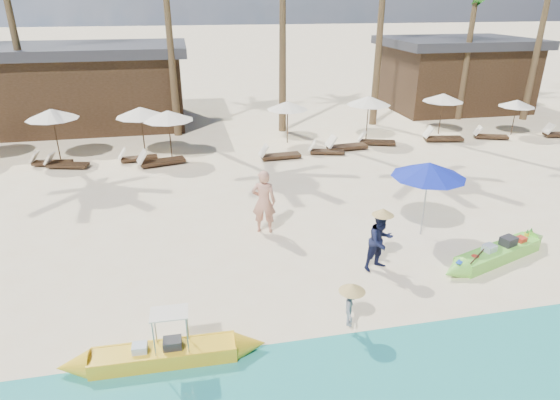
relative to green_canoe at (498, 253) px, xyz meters
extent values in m
plane|color=beige|center=(-5.12, 0.37, -0.20)|extent=(240.00, 240.00, 0.00)
cube|color=#71D340|center=(0.00, 0.00, -0.02)|extent=(2.92, 1.50, 0.35)
cube|color=white|center=(0.00, 0.00, -0.01)|extent=(2.49, 1.21, 0.16)
cube|color=#262628|center=(0.34, 0.11, 0.23)|extent=(0.49, 0.43, 0.32)
cube|color=silver|center=(-0.36, -0.08, 0.20)|extent=(0.39, 0.36, 0.25)
cube|color=red|center=(0.83, 0.23, 0.17)|extent=(0.33, 0.30, 0.20)
cylinder|color=red|center=(-0.88, -0.26, 0.11)|extent=(0.20, 0.20, 0.08)
cylinder|color=#262628|center=(-1.06, -0.42, 0.11)|extent=(0.18, 0.18, 0.07)
sphere|color=tan|center=(-1.34, -0.46, 0.15)|extent=(0.16, 0.16, 0.16)
cylinder|color=yellow|center=(1.23, 0.49, 0.15)|extent=(0.13, 0.13, 0.16)
cylinder|color=yellow|center=(1.40, 0.55, 0.15)|extent=(0.13, 0.13, 0.16)
cube|color=yellow|center=(-8.83, -2.19, -0.03)|extent=(2.81, 0.64, 0.34)
cube|color=white|center=(-8.83, -2.19, -0.01)|extent=(2.41, 0.47, 0.15)
cube|color=#262628|center=(-8.65, -2.20, 0.19)|extent=(0.36, 0.29, 0.26)
cube|color=silver|center=(-9.27, -2.18, 0.18)|extent=(0.29, 0.25, 0.23)
cube|color=#EDE0C8|center=(-8.65, -2.20, 0.95)|extent=(0.72, 0.50, 0.03)
imported|color=tan|center=(-5.96, 2.94, 0.79)|extent=(0.82, 0.65, 1.98)
imported|color=black|center=(-3.37, 0.24, 0.61)|extent=(0.94, 0.83, 1.61)
imported|color=gray|center=(-4.97, -2.04, 0.43)|extent=(0.52, 0.66, 0.90)
cylinder|color=#99999E|center=(-1.35, 1.79, 0.92)|extent=(0.05, 0.05, 2.23)
cone|color=#1222A8|center=(-1.35, 1.79, 1.88)|extent=(2.13, 2.13, 0.44)
cylinder|color=#362416|center=(-13.63, 11.62, 0.90)|extent=(0.05, 0.05, 2.19)
cone|color=#EDE0C8|center=(-13.63, 11.62, 1.84)|extent=(2.19, 2.19, 0.44)
cube|color=#362416|center=(-13.75, 10.77, -0.06)|extent=(1.64, 0.74, 0.11)
cube|color=#EDE0C8|center=(-14.44, 10.87, 0.22)|extent=(0.42, 0.56, 0.46)
cylinder|color=#362416|center=(-9.96, 11.37, 0.88)|extent=(0.05, 0.05, 2.16)
cone|color=#EDE0C8|center=(-9.96, 11.37, 1.81)|extent=(2.16, 2.16, 0.43)
cube|color=#362416|center=(-13.03, 10.28, -0.05)|extent=(1.73, 0.92, 0.12)
cube|color=#EDE0C8|center=(-13.74, 10.46, 0.24)|extent=(0.49, 0.61, 0.48)
cube|color=#362416|center=(-10.17, 10.64, -0.06)|extent=(1.59, 0.67, 0.11)
cube|color=#EDE0C8|center=(-10.85, 10.56, 0.21)|extent=(0.40, 0.54, 0.45)
cylinder|color=#362416|center=(-8.77, 10.52, 0.87)|extent=(0.05, 0.05, 2.14)
cone|color=#EDE0C8|center=(-8.77, 10.52, 1.79)|extent=(2.14, 2.14, 0.43)
cube|color=#362416|center=(-9.16, 9.88, -0.03)|extent=(1.96, 1.02, 0.13)
cube|color=#EDE0C8|center=(-9.96, 9.69, 0.30)|extent=(0.55, 0.69, 0.55)
cylinder|color=#362416|center=(-3.21, 12.10, 0.80)|extent=(0.05, 0.05, 1.99)
cone|color=#EDE0C8|center=(-3.21, 12.10, 1.65)|extent=(1.99, 1.99, 0.40)
cube|color=#362416|center=(-4.05, 9.68, -0.04)|extent=(1.79, 0.68, 0.12)
cube|color=#EDE0C8|center=(-4.82, 9.63, 0.27)|extent=(0.43, 0.59, 0.51)
cube|color=#362416|center=(-1.83, 9.91, -0.06)|extent=(1.62, 0.86, 0.11)
cube|color=#EDE0C8|center=(-2.49, 10.08, 0.21)|extent=(0.46, 0.57, 0.45)
cylinder|color=#362416|center=(0.76, 11.75, 0.88)|extent=(0.05, 0.05, 2.15)
cone|color=#EDE0C8|center=(0.76, 11.75, 1.80)|extent=(2.15, 2.15, 0.43)
cube|color=#362416|center=(-0.72, 10.34, -0.03)|extent=(1.94, 0.78, 0.13)
cube|color=#EDE0C8|center=(-1.55, 10.27, 0.30)|extent=(0.48, 0.65, 0.55)
cube|color=#362416|center=(0.98, 10.83, -0.05)|extent=(1.79, 1.08, 0.12)
cube|color=#EDE0C8|center=(0.27, 11.07, 0.25)|extent=(0.54, 0.64, 0.50)
cylinder|color=#362416|center=(4.92, 12.08, 0.83)|extent=(0.05, 0.05, 2.05)
cone|color=#EDE0C8|center=(4.92, 12.08, 1.71)|extent=(2.05, 2.05, 0.41)
cube|color=#362416|center=(4.44, 10.73, -0.03)|extent=(1.92, 0.94, 0.13)
cube|color=#EDE0C8|center=(3.64, 10.89, 0.29)|extent=(0.52, 0.66, 0.54)
cylinder|color=#362416|center=(8.57, 11.18, 0.69)|extent=(0.04, 0.04, 1.77)
cone|color=#EDE0C8|center=(8.57, 11.18, 1.45)|extent=(1.77, 1.77, 0.35)
cube|color=#362416|center=(7.04, 10.66, -0.06)|extent=(1.66, 1.01, 0.11)
cube|color=#EDE0C8|center=(6.39, 10.89, 0.22)|extent=(0.50, 0.60, 0.46)
cube|color=#EDE0C8|center=(10.04, 10.37, 0.27)|extent=(0.48, 0.62, 0.51)
cone|color=brown|center=(-15.57, 15.45, 5.25)|extent=(0.40, 0.40, 10.89)
cone|color=brown|center=(-8.48, 14.64, 4.84)|extent=(0.40, 0.40, 10.08)
cone|color=brown|center=(-2.98, 14.38, 5.43)|extent=(0.40, 0.40, 11.26)
cone|color=brown|center=(7.71, 14.89, 3.84)|extent=(0.40, 0.40, 8.07)
cone|color=brown|center=(11.44, 14.05, 5.12)|extent=(0.40, 0.40, 10.64)
cube|color=#362416|center=(-13.12, 17.87, 1.70)|extent=(10.00, 6.00, 3.80)
cube|color=#2D2D33|center=(-13.12, 17.87, 3.85)|extent=(10.80, 6.60, 0.50)
cube|color=#362416|center=(8.88, 17.87, 1.70)|extent=(8.00, 6.00, 3.80)
cube|color=#2D2D33|center=(8.88, 17.87, 3.85)|extent=(8.80, 6.60, 0.50)
camera|label=1|loc=(-8.06, -9.68, 6.39)|focal=30.00mm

